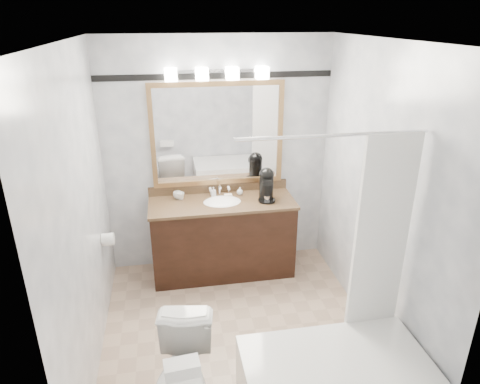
% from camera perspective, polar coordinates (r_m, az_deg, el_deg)
% --- Properties ---
extents(room, '(2.42, 2.62, 2.52)m').
position_cam_1_polar(room, '(3.41, -0.19, -1.93)').
color(room, tan).
rests_on(room, ground).
extents(vanity, '(1.53, 0.58, 0.97)m').
position_cam_1_polar(vanity, '(4.67, -2.32, -5.85)').
color(vanity, black).
rests_on(vanity, ground).
extents(mirror, '(1.40, 0.04, 1.10)m').
position_cam_1_polar(mirror, '(4.52, -2.99, 7.63)').
color(mirror, '#A57A4A').
rests_on(mirror, room).
extents(vanity_light_bar, '(1.02, 0.14, 0.12)m').
position_cam_1_polar(vanity_light_bar, '(4.35, -3.07, 15.54)').
color(vanity_light_bar, silver).
rests_on(vanity_light_bar, room).
extents(accent_stripe, '(2.40, 0.01, 0.06)m').
position_cam_1_polar(accent_stripe, '(4.42, -3.17, 15.21)').
color(accent_stripe, black).
rests_on(accent_stripe, room).
extents(bathtub, '(1.30, 0.75, 1.96)m').
position_cam_1_polar(bathtub, '(3.39, 12.75, -22.76)').
color(bathtub, white).
rests_on(bathtub, ground).
extents(tp_roll, '(0.11, 0.12, 0.12)m').
position_cam_1_polar(tp_roll, '(4.25, -17.18, -6.04)').
color(tp_roll, white).
rests_on(tp_roll, room).
extents(toilet, '(0.50, 0.75, 0.71)m').
position_cam_1_polar(toilet, '(3.21, -7.63, -23.61)').
color(toilet, white).
rests_on(toilet, ground).
extents(tissue_box, '(0.22, 0.13, 0.09)m').
position_cam_1_polar(tissue_box, '(2.72, -7.75, -22.26)').
color(tissue_box, white).
rests_on(tissue_box, toilet).
extents(coffee_maker, '(0.18, 0.23, 0.35)m').
position_cam_1_polar(coffee_maker, '(4.48, 3.55, 1.15)').
color(coffee_maker, black).
rests_on(coffee_maker, vanity).
extents(cup_left, '(0.13, 0.13, 0.08)m').
position_cam_1_polar(cup_left, '(4.59, -8.31, -0.42)').
color(cup_left, white).
rests_on(cup_left, vanity).
extents(cup_right, '(0.09, 0.09, 0.07)m').
position_cam_1_polar(cup_right, '(4.57, -7.92, -0.53)').
color(cup_right, white).
rests_on(cup_right, vanity).
extents(soap_bottle_a, '(0.05, 0.05, 0.11)m').
position_cam_1_polar(soap_bottle_a, '(4.60, -3.56, 0.02)').
color(soap_bottle_a, white).
rests_on(soap_bottle_a, vanity).
extents(soap_bottle_b, '(0.07, 0.07, 0.09)m').
position_cam_1_polar(soap_bottle_b, '(4.64, -0.02, 0.15)').
color(soap_bottle_b, white).
rests_on(soap_bottle_b, vanity).
extents(soap_bar, '(0.08, 0.05, 0.03)m').
position_cam_1_polar(soap_bar, '(4.60, -1.59, -0.47)').
color(soap_bar, beige).
rests_on(soap_bar, vanity).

